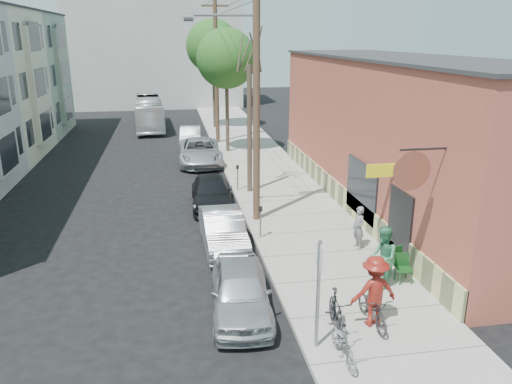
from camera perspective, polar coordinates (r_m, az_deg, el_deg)
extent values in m
plane|color=black|center=(17.16, -5.92, -8.34)|extent=(120.00, 120.00, 0.00)
cube|color=#9F9B93|center=(27.93, 1.13, 2.14)|extent=(4.50, 58.00, 0.15)
cube|color=#A14B3B|center=(23.10, 15.82, 6.33)|extent=(5.00, 20.00, 6.50)
cube|color=#2B2B2D|center=(22.74, 16.52, 14.51)|extent=(5.20, 20.20, 0.12)
cube|color=#CBD082|center=(22.80, 9.53, -0.40)|extent=(0.10, 20.00, 1.10)
cube|color=black|center=(17.34, 16.09, -4.00)|extent=(0.10, 1.60, 2.60)
cube|color=black|center=(20.26, 11.95, 0.30)|extent=(0.08, 3.00, 2.20)
cylinder|color=brown|center=(14.29, 17.39, 2.31)|extent=(1.10, 0.06, 1.10)
cube|color=yellow|center=(17.29, 14.05, 2.39)|extent=(1.00, 0.08, 0.45)
cube|color=beige|center=(34.59, -24.26, 11.06)|extent=(1.10, 3.20, 7.00)
cube|color=gray|center=(43.00, -25.37, 11.88)|extent=(6.00, 8.00, 9.00)
cube|color=gray|center=(42.38, -21.72, 12.25)|extent=(1.10, 3.20, 7.00)
cube|color=#B0B1AB|center=(57.47, -11.38, 15.65)|extent=(18.00, 8.00, 12.00)
cube|color=slate|center=(12.16, 7.10, -11.62)|extent=(0.07, 0.07, 2.80)
cube|color=silver|center=(11.71, 7.29, -7.34)|extent=(0.02, 0.45, 0.60)
cylinder|color=slate|center=(18.71, 0.52, -3.66)|extent=(0.06, 0.06, 1.10)
cylinder|color=black|center=(18.50, 0.52, -1.93)|extent=(0.14, 0.14, 0.18)
cylinder|color=slate|center=(24.59, -2.11, 1.52)|extent=(0.06, 0.06, 1.10)
cylinder|color=black|center=(24.43, -2.13, 2.87)|extent=(0.14, 0.14, 0.18)
cylinder|color=#503A28|center=(19.62, 0.06, 10.74)|extent=(0.28, 0.28, 10.00)
cylinder|color=slate|center=(19.23, -7.73, 19.12)|extent=(0.35, 0.24, 0.24)
cylinder|color=#503A28|center=(35.52, -4.55, 13.67)|extent=(0.28, 0.28, 10.00)
cube|color=#503A28|center=(35.50, -4.73, 20.45)|extent=(1.80, 0.12, 0.12)
cube|color=#503A28|center=(35.47, -4.70, 19.49)|extent=(1.40, 0.10, 0.10)
cylinder|color=#44392C|center=(23.80, -0.75, 7.10)|extent=(0.24, 0.24, 6.04)
cylinder|color=#44392C|center=(32.73, -3.32, 9.50)|extent=(0.24, 0.24, 5.59)
sphere|color=#2A5D20|center=(32.45, -3.42, 15.00)|extent=(3.78, 3.78, 3.78)
cylinder|color=#44392C|center=(41.83, -4.83, 11.56)|extent=(0.24, 0.24, 6.12)
sphere|color=#2A5D20|center=(41.62, -4.96, 16.28)|extent=(4.27, 4.27, 4.27)
imported|color=slate|center=(18.11, 11.64, -4.00)|extent=(0.45, 0.62, 1.56)
imported|color=#348258|center=(15.49, 14.32, -7.25)|extent=(0.91, 1.07, 1.92)
imported|color=maroon|center=(13.51, 13.34, -10.96)|extent=(1.29, 0.80, 1.93)
imported|color=black|center=(13.75, 13.19, -12.84)|extent=(0.65, 1.74, 0.91)
imported|color=black|center=(13.15, 9.15, -13.60)|extent=(0.78, 1.89, 1.10)
imported|color=slate|center=(12.32, 10.01, -16.79)|extent=(0.57, 1.54, 0.80)
imported|color=#B2B5BB|center=(14.08, -1.78, -11.19)|extent=(1.94, 4.15, 1.37)
imported|color=#9A9BA1|center=(18.21, -3.79, -4.37)|extent=(1.56, 4.18, 1.36)
imported|color=black|center=(22.71, -5.10, -0.06)|extent=(1.96, 4.47, 1.28)
imported|color=#BABDC2|center=(30.44, -6.43, 4.62)|extent=(2.58, 5.44, 1.50)
imported|color=#B2B7BA|center=(35.55, -7.51, 6.29)|extent=(1.66, 4.13, 1.34)
imported|color=white|center=(43.10, -12.13, 8.84)|extent=(2.66, 9.40, 2.59)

